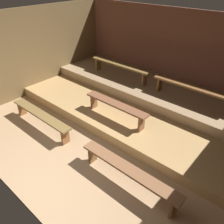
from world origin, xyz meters
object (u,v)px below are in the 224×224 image
Objects in this scene: bench_lower_center at (116,106)px; bench_middle_right at (192,89)px; bench_floor_left at (41,116)px; bench_floor_right at (128,171)px; bench_middle_left at (120,66)px.

bench_lower_center is 0.84× the size of bench_middle_right.
bench_middle_right reaches higher than bench_floor_left.
bench_floor_left is 1.00× the size of bench_floor_right.
bench_middle_right is (-0.18, 2.75, 0.51)m from bench_floor_right.
bench_lower_center is at bearing -52.87° from bench_middle_left.
bench_middle_left is 1.00× the size of bench_middle_right.
bench_middle_right reaches higher than bench_floor_right.
bench_middle_left is (0.18, 2.75, 0.51)m from bench_floor_left.
bench_floor_right is at bearing 0.00° from bench_floor_left.
bench_lower_center is 1.93m from bench_middle_left.
bench_floor_right is 1.18× the size of bench_lower_center.
bench_lower_center is (-1.34, 1.23, 0.25)m from bench_floor_right.
bench_floor_left and bench_floor_right have the same top height.
bench_middle_right is (2.49, 2.75, 0.51)m from bench_floor_left.
bench_middle_left reaches higher than bench_floor_left.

